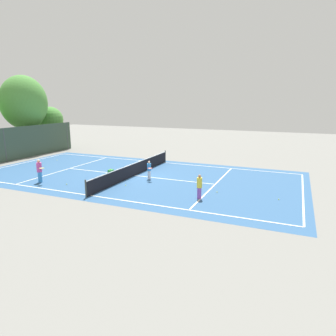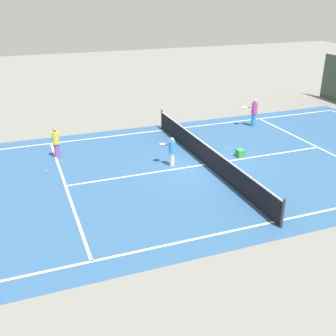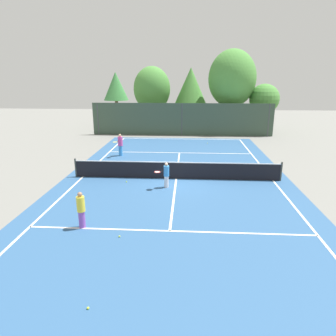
{
  "view_description": "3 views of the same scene",
  "coord_description": "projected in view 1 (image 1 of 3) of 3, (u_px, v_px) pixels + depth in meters",
  "views": [
    {
      "loc": [
        -19.81,
        -11.31,
        5.67
      ],
      "look_at": [
        0.55,
        -2.59,
        0.72
      ],
      "focal_mm": 32.11,
      "sensor_mm": 36.0,
      "label": 1
    },
    {
      "loc": [
        15.71,
        -7.86,
        7.39
      ],
      "look_at": [
        1.45,
        -2.42,
        0.79
      ],
      "focal_mm": 43.76,
      "sensor_mm": 36.0,
      "label": 2
    },
    {
      "loc": [
        0.62,
        -17.07,
        5.64
      ],
      "look_at": [
        -0.31,
        -2.6,
        1.4
      ],
      "focal_mm": 33.23,
      "sensor_mm": 36.0,
      "label": 3
    }
  ],
  "objects": [
    {
      "name": "player_0",
      "position": [
        40.0,
        171.0,
        21.26
      ],
      "size": [
        0.67,
        0.9,
        1.63
      ],
      "color": "#388CD8",
      "rests_on": "ground_plane"
    },
    {
      "name": "tree_2",
      "position": [
        50.0,
        120.0,
        36.53
      ],
      "size": [
        3.07,
        3.07,
        5.01
      ],
      "color": "brown",
      "rests_on": "ground_plane"
    },
    {
      "name": "player_2",
      "position": [
        199.0,
        186.0,
        17.7
      ],
      "size": [
        0.31,
        0.31,
        1.47
      ],
      "color": "purple",
      "rests_on": "ground_plane"
    },
    {
      "name": "player_1",
      "position": [
        149.0,
        170.0,
        22.18
      ],
      "size": [
        0.83,
        0.67,
        1.36
      ],
      "color": "silver",
      "rests_on": "ground_plane"
    },
    {
      "name": "tennis_ball_4",
      "position": [
        126.0,
        185.0,
        20.55
      ],
      "size": [
        0.07,
        0.07,
        0.07
      ],
      "primitive_type": "sphere",
      "color": "#CCE533",
      "rests_on": "ground_plane"
    },
    {
      "name": "ground_plane",
      "position": [
        135.0,
        176.0,
        23.35
      ],
      "size": [
        80.0,
        80.0,
        0.0
      ],
      "primitive_type": "plane",
      "color": "slate"
    },
    {
      "name": "ball_crate",
      "position": [
        111.0,
        172.0,
        23.8
      ],
      "size": [
        0.4,
        0.33,
        0.43
      ],
      "color": "green",
      "rests_on": "ground_plane"
    },
    {
      "name": "tennis_ball_3",
      "position": [
        217.0,
        192.0,
        19.03
      ],
      "size": [
        0.07,
        0.07,
        0.07
      ],
      "primitive_type": "sphere",
      "color": "#CCE533",
      "rests_on": "ground_plane"
    },
    {
      "name": "court_surface",
      "position": [
        135.0,
        176.0,
        23.35
      ],
      "size": [
        13.0,
        25.0,
        0.01
      ],
      "color": "#2D5684",
      "rests_on": "ground_plane"
    },
    {
      "name": "tennis_net",
      "position": [
        135.0,
        169.0,
        23.24
      ],
      "size": [
        11.9,
        0.1,
        1.1
      ],
      "color": "#333833",
      "rests_on": "ground_plane"
    },
    {
      "name": "tennis_ball_1",
      "position": [
        279.0,
        199.0,
        17.61
      ],
      "size": [
        0.07,
        0.07,
        0.07
      ],
      "primitive_type": "sphere",
      "color": "#CCE533",
      "rests_on": "ground_plane"
    },
    {
      "name": "perimeter_fence",
      "position": [
        5.0,
        145.0,
        28.39
      ],
      "size": [
        18.0,
        0.12,
        3.2
      ],
      "color": "#384C3D",
      "rests_on": "ground_plane"
    },
    {
      "name": "tennis_ball_2",
      "position": [
        67.0,
        184.0,
        20.85
      ],
      "size": [
        0.07,
        0.07,
        0.07
      ],
      "primitive_type": "sphere",
      "color": "#CCE533",
      "rests_on": "ground_plane"
    },
    {
      "name": "tennis_ball_0",
      "position": [
        57.0,
        160.0,
        29.31
      ],
      "size": [
        0.07,
        0.07,
        0.07
      ],
      "primitive_type": "sphere",
      "color": "#CCE533",
      "rests_on": "ground_plane"
    },
    {
      "name": "tree_4",
      "position": [
        24.0,
        103.0,
        33.17
      ],
      "size": [
        4.89,
        5.13,
        8.45
      ],
      "color": "brown",
      "rests_on": "ground_plane"
    },
    {
      "name": "tennis_ball_5",
      "position": [
        104.0,
        177.0,
        22.79
      ],
      "size": [
        0.07,
        0.07,
        0.07
      ],
      "primitive_type": "sphere",
      "color": "#CCE533",
      "rests_on": "ground_plane"
    }
  ]
}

